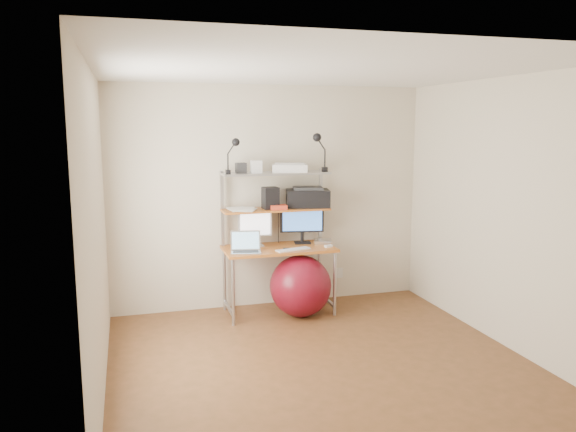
% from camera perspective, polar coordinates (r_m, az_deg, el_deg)
% --- Properties ---
extents(room, '(3.60, 3.60, 3.60)m').
position_cam_1_polar(room, '(4.68, 3.67, -0.75)').
color(room, brown).
rests_on(room, ground).
extents(computer_desk, '(1.20, 0.60, 1.57)m').
position_cam_1_polar(computer_desk, '(6.15, -1.11, -1.12)').
color(computer_desk, '#BD6724').
rests_on(computer_desk, ground).
extents(desktop, '(1.20, 0.60, 0.00)m').
position_cam_1_polar(desktop, '(6.13, -0.95, -3.21)').
color(desktop, '#BD6724').
rests_on(desktop, computer_desk).
extents(mid_shelf, '(1.18, 0.34, 0.00)m').
position_cam_1_polar(mid_shelf, '(6.18, -1.27, 0.77)').
color(mid_shelf, '#BD6724').
rests_on(mid_shelf, computer_desk).
extents(top_shelf, '(1.18, 0.34, 0.00)m').
position_cam_1_polar(top_shelf, '(6.13, -1.29, 4.47)').
color(top_shelf, '#AAAAAF').
rests_on(top_shelf, computer_desk).
extents(floor, '(3.60, 3.60, 0.00)m').
position_cam_1_polar(floor, '(5.05, 3.52, -14.86)').
color(floor, brown).
rests_on(floor, ground).
extents(wall_outlet, '(0.08, 0.01, 0.12)m').
position_cam_1_polar(wall_outlet, '(6.81, 5.24, -5.78)').
color(wall_outlet, silver).
rests_on(wall_outlet, room).
extents(monitor_silver, '(0.37, 0.14, 0.41)m').
position_cam_1_polar(monitor_silver, '(6.17, -3.36, -1.06)').
color(monitor_silver, silver).
rests_on(monitor_silver, desktop).
extents(monitor_black, '(0.49, 0.17, 0.49)m').
position_cam_1_polar(monitor_black, '(6.32, 1.43, -0.55)').
color(monitor_black, black).
rests_on(monitor_black, desktop).
extents(laptop, '(0.35, 0.31, 0.27)m').
position_cam_1_polar(laptop, '(5.92, -4.32, -3.22)').
color(laptop, silver).
rests_on(laptop, desktop).
extents(keyboard, '(0.40, 0.20, 0.01)m').
position_cam_1_polar(keyboard, '(6.00, 0.53, -3.42)').
color(keyboard, silver).
rests_on(keyboard, desktop).
extents(mouse, '(0.09, 0.07, 0.02)m').
position_cam_1_polar(mouse, '(6.16, 4.14, -3.06)').
color(mouse, silver).
rests_on(mouse, desktop).
extents(mac_mini, '(0.25, 0.25, 0.04)m').
position_cam_1_polar(mac_mini, '(6.36, 3.56, -2.59)').
color(mac_mini, silver).
rests_on(mac_mini, desktop).
extents(phone, '(0.11, 0.15, 0.01)m').
position_cam_1_polar(phone, '(6.00, -0.18, -3.43)').
color(phone, black).
rests_on(phone, desktop).
extents(printer, '(0.53, 0.42, 0.22)m').
position_cam_1_polar(printer, '(6.30, 2.01, 1.90)').
color(printer, black).
rests_on(printer, mid_shelf).
extents(nas_cube, '(0.17, 0.17, 0.24)m').
position_cam_1_polar(nas_cube, '(6.14, -1.80, 1.84)').
color(nas_cube, black).
rests_on(nas_cube, mid_shelf).
extents(red_box, '(0.19, 0.14, 0.05)m').
position_cam_1_polar(red_box, '(6.10, -0.97, 0.90)').
color(red_box, red).
rests_on(red_box, mid_shelf).
extents(scanner, '(0.42, 0.33, 0.10)m').
position_cam_1_polar(scanner, '(6.15, 0.16, 4.92)').
color(scanner, silver).
rests_on(scanner, top_shelf).
extents(box_white, '(0.11, 0.10, 0.13)m').
position_cam_1_polar(box_white, '(6.06, -3.26, 5.03)').
color(box_white, silver).
rests_on(box_white, top_shelf).
extents(box_grey, '(0.11, 0.11, 0.11)m').
position_cam_1_polar(box_grey, '(6.08, -4.81, 4.90)').
color(box_grey, '#2C2C2E').
rests_on(box_grey, top_shelf).
extents(clip_lamp_left, '(0.15, 0.08, 0.37)m').
position_cam_1_polar(clip_lamp_left, '(5.90, -5.49, 6.90)').
color(clip_lamp_left, black).
rests_on(clip_lamp_left, top_shelf).
extents(clip_lamp_right, '(0.17, 0.09, 0.42)m').
position_cam_1_polar(clip_lamp_right, '(6.16, 3.14, 7.35)').
color(clip_lamp_right, black).
rests_on(clip_lamp_right, top_shelf).
extents(exercise_ball, '(0.67, 0.67, 0.67)m').
position_cam_1_polar(exercise_ball, '(6.13, 1.27, -7.12)').
color(exercise_ball, maroon).
rests_on(exercise_ball, floor).
extents(paper_stack, '(0.33, 0.40, 0.02)m').
position_cam_1_polar(paper_stack, '(6.09, -4.75, 0.70)').
color(paper_stack, white).
rests_on(paper_stack, mid_shelf).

